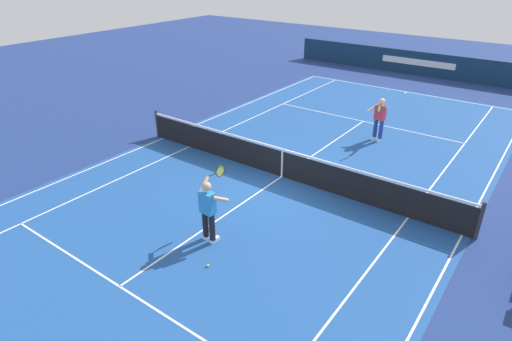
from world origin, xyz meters
The scene contains 8 objects.
ground_plane centered at (0.00, 0.00, 0.00)m, with size 60.00×60.00×0.00m, color navy.
court_slab centered at (0.00, 0.00, 0.00)m, with size 24.20×11.40×0.00m, color #1E4C93.
court_line_markings centered at (0.00, 0.00, 0.00)m, with size 23.85×11.05×0.01m.
tennis_net centered at (0.00, 0.00, 0.49)m, with size 0.10×11.70×1.08m.
stadium_barrier centered at (-15.90, 0.00, 0.68)m, with size 0.26×17.00×1.36m.
tennis_player_near centered at (3.95, 0.43, 0.93)m, with size 1.10×0.78×1.70m.
tennis_player_far centered at (-4.75, 1.27, 0.93)m, with size 1.12×0.77×1.70m.
tennis_ball centered at (4.78, 1.09, 0.03)m, with size 0.07×0.07×0.07m, color #CCE01E.
Camera 1 is at (10.46, 6.62, 6.40)m, focal length 30.25 mm.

